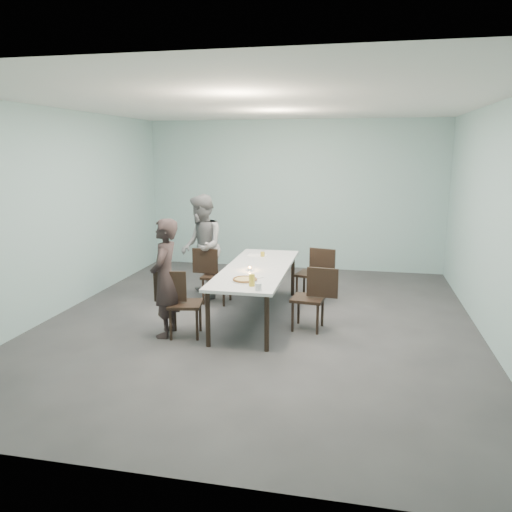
% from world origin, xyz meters
% --- Properties ---
extents(ground, '(7.00, 7.00, 0.00)m').
position_xyz_m(ground, '(0.00, 0.00, 0.00)').
color(ground, '#333335').
rests_on(ground, ground).
extents(room_shell, '(6.02, 7.02, 3.01)m').
position_xyz_m(room_shell, '(0.00, 0.00, 2.03)').
color(room_shell, '#94BABB').
rests_on(room_shell, ground).
extents(table, '(0.92, 2.61, 0.75)m').
position_xyz_m(table, '(-0.07, 0.23, 0.69)').
color(table, white).
rests_on(table, ground).
extents(chair_near_left, '(0.64, 0.49, 0.87)m').
position_xyz_m(chair_near_left, '(-0.91, -0.70, 0.50)').
color(chair_near_left, black).
rests_on(chair_near_left, ground).
extents(chair_far_left, '(0.62, 0.44, 0.87)m').
position_xyz_m(chair_far_left, '(-0.93, 0.82, 0.50)').
color(chair_far_left, black).
rests_on(chair_far_left, ground).
extents(chair_near_right, '(0.63, 0.46, 0.87)m').
position_xyz_m(chair_near_right, '(0.79, -0.11, 0.50)').
color(chair_near_right, black).
rests_on(chair_near_right, ground).
extents(chair_far_right, '(0.65, 0.51, 0.87)m').
position_xyz_m(chair_far_right, '(0.68, 1.24, 0.50)').
color(chair_far_right, black).
rests_on(chair_far_right, ground).
extents(diner_near, '(0.42, 0.60, 1.55)m').
position_xyz_m(diner_near, '(-1.09, -0.71, 0.78)').
color(diner_near, black).
rests_on(diner_near, ground).
extents(diner_far, '(0.93, 1.02, 1.71)m').
position_xyz_m(diner_far, '(-1.15, 1.02, 0.86)').
color(diner_far, slate).
rests_on(diner_far, ground).
extents(pizza, '(0.34, 0.34, 0.04)m').
position_xyz_m(pizza, '(-0.06, -0.55, 0.77)').
color(pizza, white).
rests_on(pizza, table).
extents(side_plate, '(0.18, 0.18, 0.01)m').
position_xyz_m(side_plate, '(0.04, -0.32, 0.76)').
color(side_plate, white).
rests_on(side_plate, table).
extents(beer_glass, '(0.08, 0.08, 0.15)m').
position_xyz_m(beer_glass, '(0.08, -0.77, 0.82)').
color(beer_glass, gold).
rests_on(beer_glass, table).
extents(water_tumbler, '(0.08, 0.08, 0.09)m').
position_xyz_m(water_tumbler, '(0.20, -0.94, 0.80)').
color(water_tumbler, silver).
rests_on(water_tumbler, table).
extents(tealight, '(0.06, 0.06, 0.05)m').
position_xyz_m(tealight, '(-0.13, 0.03, 0.77)').
color(tealight, silver).
rests_on(tealight, table).
extents(amber_tumbler, '(0.07, 0.07, 0.08)m').
position_xyz_m(amber_tumbler, '(-0.13, 0.96, 0.79)').
color(amber_tumbler, gold).
rests_on(amber_tumbler, table).
extents(menu, '(0.30, 0.22, 0.01)m').
position_xyz_m(menu, '(-0.23, 1.03, 0.75)').
color(menu, silver).
rests_on(menu, table).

